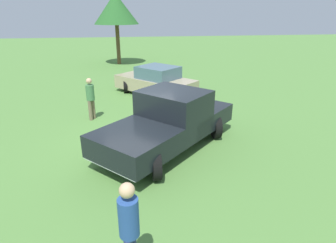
{
  "coord_description": "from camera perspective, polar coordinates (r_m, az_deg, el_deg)",
  "views": [
    {
      "loc": [
        -8.6,
        0.3,
        4.13
      ],
      "look_at": [
        -0.55,
        -0.86,
        0.9
      ],
      "focal_mm": 30.09,
      "sensor_mm": 36.0,
      "label": 1
    }
  ],
  "objects": [
    {
      "name": "person_bystander",
      "position": [
        11.54,
        -15.42,
        4.88
      ],
      "size": [
        0.44,
        0.44,
        1.69
      ],
      "rotation": [
        0.0,
        0.0,
        4.18
      ],
      "color": "#7A6B51",
      "rests_on": "ground_plane"
    },
    {
      "name": "tree_back_right",
      "position": [
        23.53,
        -10.52,
        21.51
      ],
      "size": [
        3.44,
        3.44,
        5.36
      ],
      "color": "brown",
      "rests_on": "ground_plane"
    },
    {
      "name": "sedan_near",
      "position": [
        14.72,
        -2.5,
        8.11
      ],
      "size": [
        4.38,
        4.23,
        1.48
      ],
      "rotation": [
        0.0,
        0.0,
        0.74
      ],
      "color": "black",
      "rests_on": "ground_plane"
    },
    {
      "name": "ground_plane",
      "position": [
        9.55,
        -5.63,
        -4.09
      ],
      "size": [
        80.0,
        80.0,
        0.0
      ],
      "primitive_type": "plane",
      "color": "#54843D"
    },
    {
      "name": "person_visitor",
      "position": [
        4.66,
        -7.86,
        -20.3
      ],
      "size": [
        0.4,
        0.4,
        1.81
      ],
      "rotation": [
        0.0,
        0.0,
        4.41
      ],
      "color": "navy",
      "rests_on": "ground_plane"
    },
    {
      "name": "pickup_truck",
      "position": [
        8.83,
        0.51,
        0.53
      ],
      "size": [
        4.97,
        4.99,
        1.82
      ],
      "rotation": [
        0.0,
        0.0,
        2.35
      ],
      "color": "black",
      "rests_on": "ground_plane"
    }
  ]
}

